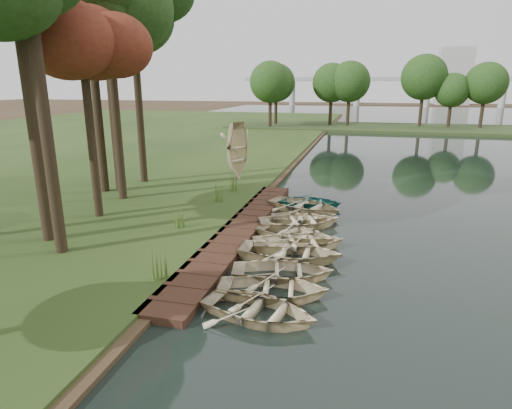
% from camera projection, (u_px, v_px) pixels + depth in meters
% --- Properties ---
extents(ground, '(300.00, 300.00, 0.00)m').
position_uv_depth(ground, '(274.00, 237.00, 19.00)').
color(ground, '#3D2F1D').
extents(boardwalk, '(1.60, 16.00, 0.30)m').
position_uv_depth(boardwalk, '(240.00, 231.00, 19.35)').
color(boardwalk, '#361F15').
rests_on(boardwalk, ground).
extents(peninsula, '(50.00, 14.00, 0.45)m').
position_uv_depth(peninsula, '(397.00, 128.00, 63.61)').
color(peninsula, '#2D3F1C').
rests_on(peninsula, ground).
extents(far_trees, '(45.60, 5.60, 8.80)m').
position_uv_depth(far_trees, '(377.00, 85.00, 62.73)').
color(far_trees, black).
rests_on(far_trees, peninsula).
extents(bridge, '(95.90, 4.00, 8.60)m').
position_uv_depth(bridge, '(401.00, 82.00, 125.96)').
color(bridge, '#A5A5A0').
rests_on(bridge, ground).
extents(building_a, '(10.00, 8.00, 18.00)m').
position_uv_depth(building_a, '(454.00, 76.00, 139.82)').
color(building_a, '#A5A5A0').
rests_on(building_a, ground).
extents(building_b, '(8.00, 8.00, 12.00)m').
position_uv_depth(building_b, '(345.00, 86.00, 153.71)').
color(building_b, '#A5A5A0').
rests_on(building_b, ground).
extents(rowboat_0, '(3.85, 3.08, 0.71)m').
position_uv_depth(rowboat_0, '(259.00, 307.00, 12.20)').
color(rowboat_0, beige).
rests_on(rowboat_0, water).
extents(rowboat_1, '(3.85, 2.99, 0.73)m').
position_uv_depth(rowboat_1, '(273.00, 287.00, 13.40)').
color(rowboat_1, beige).
rests_on(rowboat_1, water).
extents(rowboat_2, '(3.93, 3.15, 0.73)m').
position_uv_depth(rowboat_2, '(283.00, 269.00, 14.69)').
color(rowboat_2, beige).
rests_on(rowboat_2, water).
extents(rowboat_3, '(3.95, 2.84, 0.82)m').
position_uv_depth(rowboat_3, '(290.00, 250.00, 16.26)').
color(rowboat_3, beige).
rests_on(rowboat_3, water).
extents(rowboat_4, '(4.43, 3.77, 0.78)m').
position_uv_depth(rowboat_4, '(299.00, 240.00, 17.35)').
color(rowboat_4, beige).
rests_on(rowboat_4, water).
extents(rowboat_5, '(4.00, 3.34, 0.71)m').
position_uv_depth(rowboat_5, '(294.00, 232.00, 18.44)').
color(rowboat_5, beige).
rests_on(rowboat_5, water).
extents(rowboat_6, '(4.60, 4.00, 0.80)m').
position_uv_depth(rowboat_6, '(300.00, 219.00, 19.98)').
color(rowboat_6, beige).
rests_on(rowboat_6, water).
extents(rowboat_7, '(3.83, 3.27, 0.67)m').
position_uv_depth(rowboat_7, '(304.00, 215.00, 20.80)').
color(rowboat_7, beige).
rests_on(rowboat_7, water).
extents(rowboat_8, '(4.76, 4.10, 0.83)m').
position_uv_depth(rowboat_8, '(304.00, 204.00, 22.44)').
color(rowboat_8, beige).
rests_on(rowboat_8, water).
extents(rowboat_9, '(3.49, 2.54, 0.71)m').
position_uv_depth(rowboat_9, '(310.00, 201.00, 23.34)').
color(rowboat_9, teal).
rests_on(rowboat_9, water).
extents(stored_rowboat, '(4.66, 4.08, 0.80)m').
position_uv_depth(stored_rowboat, '(238.00, 174.00, 28.78)').
color(stored_rowboat, beige).
rests_on(stored_rowboat, bank).
extents(tree_2, '(3.77, 3.77, 9.45)m').
position_uv_depth(tree_2, '(82.00, 49.00, 18.97)').
color(tree_2, black).
rests_on(tree_2, bank).
extents(tree_4, '(3.69, 3.69, 11.84)m').
position_uv_depth(tree_4, '(107.00, 6.00, 21.58)').
color(tree_4, black).
rests_on(tree_4, bank).
extents(tree_6, '(5.06, 5.06, 12.75)m').
position_uv_depth(tree_6, '(132.00, 11.00, 25.66)').
color(tree_6, black).
rests_on(tree_6, bank).
extents(reeds_0, '(0.60, 0.60, 1.07)m').
position_uv_depth(reeds_0, '(160.00, 265.00, 14.02)').
color(reeds_0, '#3F661E').
rests_on(reeds_0, bank).
extents(reeds_1, '(0.60, 0.60, 0.88)m').
position_uv_depth(reeds_1, '(178.00, 218.00, 19.27)').
color(reeds_1, '#3F661E').
rests_on(reeds_1, bank).
extents(reeds_2, '(0.60, 0.60, 0.97)m').
position_uv_depth(reeds_2, '(219.00, 193.00, 23.51)').
color(reeds_2, '#3F661E').
rests_on(reeds_2, bank).
extents(reeds_3, '(0.60, 0.60, 1.10)m').
position_uv_depth(reeds_3, '(233.00, 182.00, 25.73)').
color(reeds_3, '#3F661E').
rests_on(reeds_3, bank).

